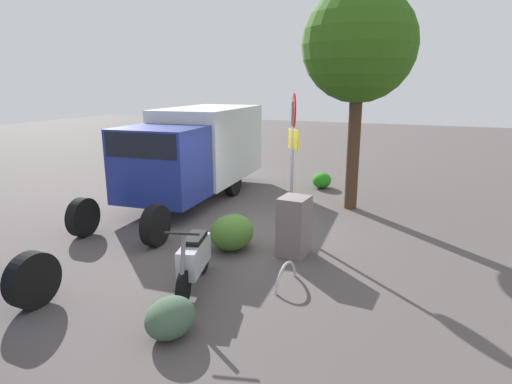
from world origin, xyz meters
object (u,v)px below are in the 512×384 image
Objects in this scene: motorcycle at (194,258)px; stop_sign at (293,142)px; utility_cabinet at (294,226)px; box_truck_near at (196,148)px; bike_rack_hoop at (286,285)px; street_tree at (359,46)px.

stop_sign is (-3.32, 0.68, 1.63)m from motorcycle.
motorcycle is at bearing -29.33° from utility_cabinet.
motorcycle is 2.35m from utility_cabinet.
stop_sign reaches higher than box_truck_near.
motorcycle is at bearing -11.65° from stop_sign.
utility_cabinet is 1.43× the size of bike_rack_hoop.
stop_sign is 0.55× the size of street_tree.
bike_rack_hoop is (5.27, -0.15, -4.36)m from street_tree.
stop_sign is 3.52m from street_tree.
motorcycle is (5.27, 2.98, -1.01)m from box_truck_near.
utility_cabinet is at bearing 135.85° from motorcycle.
utility_cabinet is at bearing -6.77° from street_tree.
motorcycle is 2.09× the size of bike_rack_hoop.
stop_sign is at bearing 58.17° from box_truck_near.
street_tree reaches higher than bike_rack_hoop.
box_truck_near is at bearing -136.24° from bike_rack_hoop.
box_truck_near is 5.42m from street_tree.
box_truck_near is 1.29× the size of street_tree.
motorcycle is 1.67m from bike_rack_hoop.
stop_sign is at bearing -19.60° from street_tree.
street_tree is 4.84× the size of utility_cabinet.
street_tree is 6.84m from bike_rack_hoop.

